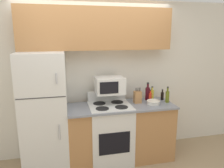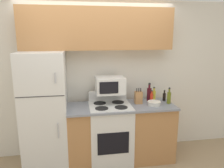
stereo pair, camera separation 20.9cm
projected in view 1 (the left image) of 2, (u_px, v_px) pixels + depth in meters
name	position (u px, v px, depth m)	size (l,w,h in m)	color
wall_back	(96.00, 79.00, 3.65)	(8.00, 0.05, 2.55)	silver
lower_cabinets	(121.00, 132.00, 3.52)	(1.66, 0.62, 0.93)	#B27A47
refrigerator	(44.00, 113.00, 3.21)	(0.65, 0.69, 1.77)	silver
upper_cabinets	(97.00, 29.00, 3.30)	(2.31, 0.30, 0.63)	#B27A47
stove	(110.00, 133.00, 3.46)	(0.65, 0.60, 1.10)	silver
microwave	(110.00, 85.00, 3.40)	(0.44, 0.34, 0.26)	silver
knife_block	(138.00, 97.00, 3.49)	(0.11, 0.10, 0.25)	#B27A47
bowl	(153.00, 102.00, 3.44)	(0.21, 0.21, 0.06)	silver
bottle_hot_sauce	(150.00, 97.00, 3.57)	(0.05, 0.05, 0.20)	red
bottle_wine_red	(148.00, 93.00, 3.64)	(0.08, 0.08, 0.30)	#470F19
bottle_cooking_spray	(152.00, 94.00, 3.70)	(0.06, 0.06, 0.22)	gold
bottle_soy_sauce	(162.00, 96.00, 3.67)	(0.05, 0.05, 0.18)	black
bottle_olive_oil	(167.00, 96.00, 3.52)	(0.06, 0.06, 0.26)	#5B6619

